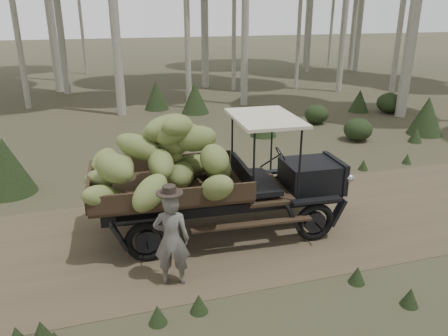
{
  "coord_description": "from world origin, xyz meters",
  "views": [
    {
      "loc": [
        -3.6,
        -7.34,
        4.18
      ],
      "look_at": [
        -1.34,
        0.09,
        1.31
      ],
      "focal_mm": 35.0,
      "sensor_mm": 36.0,
      "label": 1
    }
  ],
  "objects": [
    {
      "name": "ground",
      "position": [
        0.0,
        0.0,
        0.0
      ],
      "size": [
        120.0,
        120.0,
        0.0
      ],
      "primitive_type": "plane",
      "color": "#473D2B",
      "rests_on": "ground"
    },
    {
      "name": "dirt_track",
      "position": [
        0.0,
        0.0,
        0.0
      ],
      "size": [
        70.0,
        4.0,
        0.01
      ],
      "primitive_type": "cube",
      "color": "brown",
      "rests_on": "ground"
    },
    {
      "name": "banana_truck",
      "position": [
        -1.99,
        0.1,
        1.47
      ],
      "size": [
        5.26,
        2.79,
        2.5
      ],
      "rotation": [
        0.0,
        0.0,
        -0.06
      ],
      "color": "black",
      "rests_on": "ground"
    },
    {
      "name": "farmer",
      "position": [
        -2.64,
        -1.37,
        0.8
      ],
      "size": [
        0.65,
        0.52,
        1.69
      ],
      "rotation": [
        0.0,
        0.0,
        2.85
      ],
      "color": "#605C58",
      "rests_on": "ground"
    },
    {
      "name": "undergrowth",
      "position": [
        0.43,
        0.37,
        0.55
      ],
      "size": [
        24.8,
        23.88,
        1.37
      ],
      "color": "#233319",
      "rests_on": "ground"
    }
  ]
}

